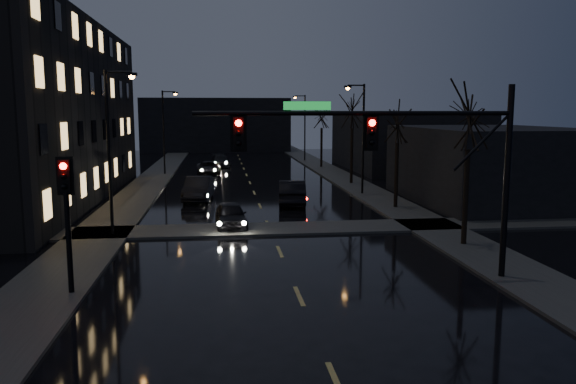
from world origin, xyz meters
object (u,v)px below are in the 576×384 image
object	(u,v)px
lead_car	(292,192)
oncoming_car_b	(199,189)
oncoming_car_d	(220,161)
oncoming_car_a	(231,215)
oncoming_car_c	(209,168)

from	to	relation	value
lead_car	oncoming_car_b	bearing A→B (deg)	-15.37
oncoming_car_d	oncoming_car_a	bearing A→B (deg)	-96.49
oncoming_car_a	oncoming_car_b	bearing A→B (deg)	99.39
oncoming_car_a	oncoming_car_b	distance (m)	9.60
oncoming_car_a	oncoming_car_b	world-z (taller)	oncoming_car_b
oncoming_car_a	lead_car	size ratio (longest dim) A/B	0.80
oncoming_car_b	lead_car	bearing A→B (deg)	-16.34
oncoming_car_d	lead_car	world-z (taller)	lead_car
oncoming_car_b	oncoming_car_c	world-z (taller)	oncoming_car_b
oncoming_car_d	oncoming_car_b	bearing A→B (deg)	-101.06
oncoming_car_d	lead_car	size ratio (longest dim) A/B	0.95
oncoming_car_a	oncoming_car_d	bearing A→B (deg)	88.16
oncoming_car_b	oncoming_car_d	distance (m)	23.49
oncoming_car_b	oncoming_car_c	size ratio (longest dim) A/B	1.07
oncoming_car_d	lead_car	bearing A→B (deg)	-87.20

